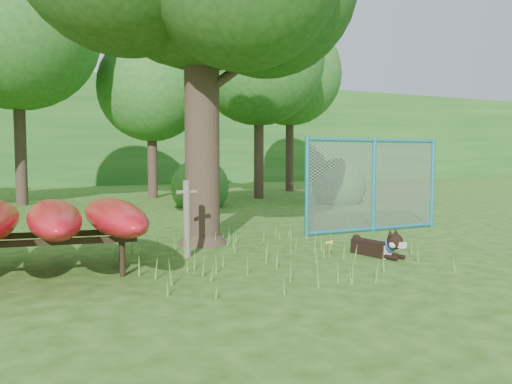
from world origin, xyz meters
name	(u,v)px	position (x,y,z in m)	size (l,w,h in m)	color
ground	(282,274)	(0.00, 0.00, 0.00)	(80.00, 80.00, 0.00)	#204B0F
wooden_post	(187,217)	(-0.78, 1.61, 0.62)	(0.32, 0.11, 1.18)	brown
kayak_rack	(22,219)	(-3.06, 1.28, 0.74)	(3.02, 3.20, 0.97)	black
husky_dog	(380,246)	(1.90, 0.34, 0.17)	(0.40, 1.06, 0.47)	black
fence_section	(374,185)	(3.52, 2.51, 0.96)	(3.29, 0.11, 3.20)	teal
wildflower_clump	(329,244)	(1.20, 0.66, 0.21)	(0.12, 0.12, 0.25)	#4C882C
bg_tree_b	(17,28)	(-3.00, 12.00, 5.61)	(5.20, 5.20, 8.22)	#31241B
bg_tree_c	(151,88)	(1.50, 13.00, 4.11)	(4.00, 4.00, 6.12)	#31241B
bg_tree_d	(259,60)	(5.00, 11.00, 5.08)	(4.80, 4.80, 7.50)	#31241B
bg_tree_e	(290,74)	(8.00, 14.00, 5.23)	(4.60, 4.60, 7.55)	#31241B
shrub_right	(339,203)	(6.50, 8.00, 0.00)	(1.80, 1.80, 1.80)	#225D1E
shrub_mid	(200,207)	(2.00, 9.00, 0.00)	(1.80, 1.80, 1.80)	#225D1E
wooded_hillside	(71,134)	(0.00, 28.00, 3.00)	(80.00, 12.00, 6.00)	#225D1E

